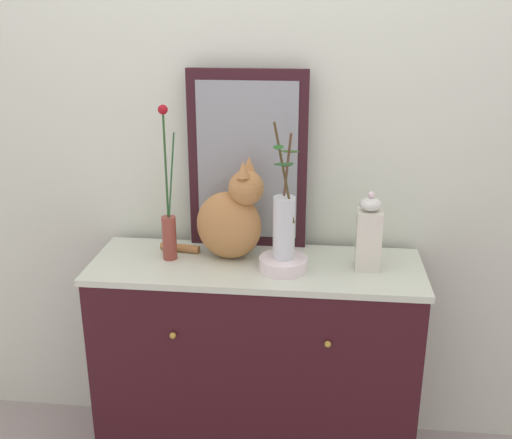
{
  "coord_description": "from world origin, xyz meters",
  "views": [
    {
      "loc": [
        0.23,
        -2.13,
        1.85
      ],
      "look_at": [
        0.0,
        0.0,
        1.08
      ],
      "focal_mm": 42.92,
      "sensor_mm": 36.0,
      "label": 1
    }
  ],
  "objects_px": {
    "vase_slim_green": "(169,225)",
    "bowl_porcelain": "(283,264)",
    "mirror_leaning": "(248,161)",
    "jar_lidded_porcelain": "(369,234)",
    "cat_sitting": "(231,218)",
    "sideboard": "(256,365)",
    "vase_glass_clear": "(284,224)"
  },
  "relations": [
    {
      "from": "cat_sitting",
      "to": "vase_slim_green",
      "type": "distance_m",
      "value": 0.24
    },
    {
      "from": "mirror_leaning",
      "to": "cat_sitting",
      "type": "bearing_deg",
      "value": -107.64
    },
    {
      "from": "sideboard",
      "to": "mirror_leaning",
      "type": "bearing_deg",
      "value": 105.56
    },
    {
      "from": "sideboard",
      "to": "vase_slim_green",
      "type": "relative_size",
      "value": 2.12
    },
    {
      "from": "cat_sitting",
      "to": "vase_slim_green",
      "type": "height_order",
      "value": "vase_slim_green"
    },
    {
      "from": "bowl_porcelain",
      "to": "vase_glass_clear",
      "type": "height_order",
      "value": "vase_glass_clear"
    },
    {
      "from": "bowl_porcelain",
      "to": "vase_glass_clear",
      "type": "bearing_deg",
      "value": -81.44
    },
    {
      "from": "vase_slim_green",
      "to": "vase_glass_clear",
      "type": "xyz_separation_m",
      "value": [
        0.44,
        -0.06,
        0.04
      ]
    },
    {
      "from": "cat_sitting",
      "to": "bowl_porcelain",
      "type": "bearing_deg",
      "value": -24.5
    },
    {
      "from": "sideboard",
      "to": "vase_glass_clear",
      "type": "bearing_deg",
      "value": -21.68
    },
    {
      "from": "mirror_leaning",
      "to": "vase_glass_clear",
      "type": "distance_m",
      "value": 0.34
    },
    {
      "from": "bowl_porcelain",
      "to": "sideboard",
      "type": "bearing_deg",
      "value": 158.44
    },
    {
      "from": "mirror_leaning",
      "to": "bowl_porcelain",
      "type": "bearing_deg",
      "value": -55.86
    },
    {
      "from": "sideboard",
      "to": "jar_lidded_porcelain",
      "type": "xyz_separation_m",
      "value": [
        0.42,
        0.01,
        0.59
      ]
    },
    {
      "from": "cat_sitting",
      "to": "jar_lidded_porcelain",
      "type": "distance_m",
      "value": 0.52
    },
    {
      "from": "vase_slim_green",
      "to": "vase_glass_clear",
      "type": "height_order",
      "value": "vase_slim_green"
    },
    {
      "from": "vase_glass_clear",
      "to": "jar_lidded_porcelain",
      "type": "relative_size",
      "value": 1.7
    },
    {
      "from": "mirror_leaning",
      "to": "jar_lidded_porcelain",
      "type": "bearing_deg",
      "value": -21.55
    },
    {
      "from": "vase_slim_green",
      "to": "cat_sitting",
      "type": "bearing_deg",
      "value": 8.54
    },
    {
      "from": "jar_lidded_porcelain",
      "to": "sideboard",
      "type": "bearing_deg",
      "value": -178.74
    },
    {
      "from": "bowl_porcelain",
      "to": "mirror_leaning",
      "type": "bearing_deg",
      "value": 124.14
    },
    {
      "from": "sideboard",
      "to": "vase_glass_clear",
      "type": "xyz_separation_m",
      "value": [
        0.11,
        -0.04,
        0.63
      ]
    },
    {
      "from": "mirror_leaning",
      "to": "bowl_porcelain",
      "type": "height_order",
      "value": "mirror_leaning"
    },
    {
      "from": "sideboard",
      "to": "cat_sitting",
      "type": "distance_m",
      "value": 0.62
    },
    {
      "from": "mirror_leaning",
      "to": "bowl_porcelain",
      "type": "relative_size",
      "value": 3.9
    },
    {
      "from": "mirror_leaning",
      "to": "vase_slim_green",
      "type": "bearing_deg",
      "value": -147.65
    },
    {
      "from": "cat_sitting",
      "to": "vase_glass_clear",
      "type": "height_order",
      "value": "vase_glass_clear"
    },
    {
      "from": "jar_lidded_porcelain",
      "to": "mirror_leaning",
      "type": "bearing_deg",
      "value": 158.45
    },
    {
      "from": "cat_sitting",
      "to": "vase_glass_clear",
      "type": "xyz_separation_m",
      "value": [
        0.21,
        -0.09,
        0.02
      ]
    },
    {
      "from": "sideboard",
      "to": "bowl_porcelain",
      "type": "bearing_deg",
      "value": -21.56
    },
    {
      "from": "cat_sitting",
      "to": "bowl_porcelain",
      "type": "distance_m",
      "value": 0.27
    },
    {
      "from": "vase_slim_green",
      "to": "bowl_porcelain",
      "type": "distance_m",
      "value": 0.46
    }
  ]
}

